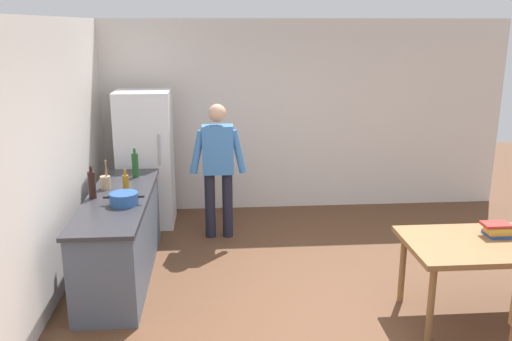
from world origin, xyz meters
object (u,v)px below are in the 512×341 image
Objects in this scene: cooking_pot at (124,199)px; bottle_wine_dark at (92,184)px; refrigerator at (146,159)px; bottle_oil_amber at (126,185)px; utensil_jar at (105,182)px; book_stack at (497,230)px; person at (218,162)px; bottle_wine_green at (135,165)px; dining_table at (484,250)px.

bottle_wine_dark reaches higher than cooking_pot.
bottle_oil_amber is (-0.01, -1.57, 0.12)m from refrigerator.
bottle_oil_amber is (-0.02, 0.29, 0.06)m from cooking_pot.
utensil_jar is (-0.28, 0.55, 0.02)m from cooking_pot.
bottle_oil_amber is 3.63m from book_stack.
utensil_jar is (-1.22, -0.75, 0.00)m from person.
bottle_wine_green is (0.26, 0.45, 0.07)m from utensil_jar.
utensil_jar reaches higher than cooking_pot.
person is 3.20m from dining_table.
dining_table is 5.53× the size of book_stack.
book_stack is (3.47, -2.59, -0.09)m from refrigerator.
bottle_wine_dark reaches higher than dining_table.
person is at bearing 17.26° from bottle_wine_green.
cooking_pot is 1.18× the size of bottle_wine_green.
refrigerator is 0.87m from bottle_wine_green.
person is 1.40m from bottle_oil_amber.
person is 1.43m from utensil_jar.
refrigerator is at bearing 149.77° from person.
refrigerator is 1.29× the size of dining_table.
bottle_wine_green is (-0.02, 1.00, 0.09)m from cooking_pot.
bottle_oil_amber is at bearing 163.73° from book_stack.
refrigerator is 1.57m from bottle_oil_amber.
refrigerator is at bearing 90.27° from cooking_pot.
person is at bearing 31.51° from utensil_jar.
person is 5.00× the size of bottle_wine_green.
bottle_wine_green is at bearing -162.74° from person.
cooking_pot is 0.43m from bottle_wine_dark.
refrigerator is 1.10m from person.
cooking_pot is 0.29m from bottle_oil_amber.
dining_table is 4.37× the size of utensil_jar.
person is at bearing 141.14° from book_stack.
bottle_wine_dark is at bearing 165.86° from book_stack.
bottle_wine_green is at bearing 150.86° from dining_table.
person is at bearing 46.55° from bottle_oil_amber.
book_stack is at bearing -26.43° from bottle_wine_green.
utensil_jar reaches higher than dining_table.
bottle_oil_amber is at bearing -133.45° from person.
bottle_wine_dark is 1.34× the size of book_stack.
dining_table is at bearing -39.29° from refrigerator.
dining_table is (2.35, -2.15, -0.31)m from person.
bottle_oil_amber is 0.72m from bottle_wine_green.
utensil_jar is at bearing -148.49° from person.
book_stack reaches higher than dining_table.
dining_table is at bearing -16.45° from bottle_wine_dark.
person is 3.24m from book_stack.
book_stack is (3.49, -1.73, -0.23)m from bottle_wine_green.
dining_table is 4.12× the size of bottle_wine_dark.
bottle_wine_dark is (-0.07, -0.32, 0.07)m from utensil_jar.
bottle_oil_amber is at bearing -45.42° from utensil_jar.
dining_table is 3.50× the size of cooking_pot.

